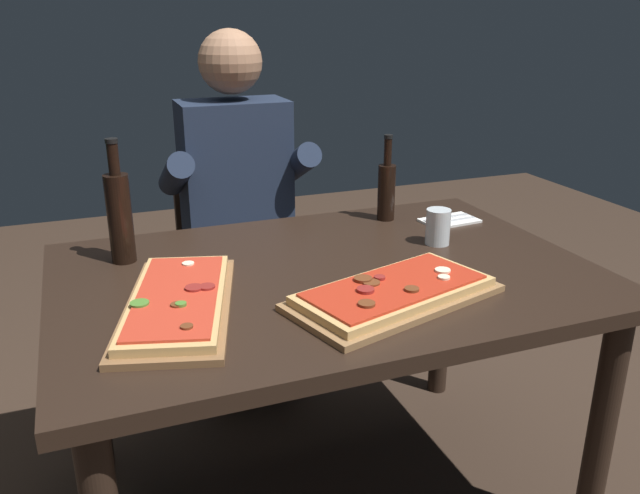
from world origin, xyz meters
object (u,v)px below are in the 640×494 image
object	(u,v)px
pizza_rectangular_front	(394,293)
seated_diner	(239,200)
wine_bottle_dark	(120,214)
tumbler_near_camera	(438,229)
oil_bottle_amber	(386,189)
diner_chair	(235,255)
dining_table	(327,304)
pizza_rectangular_left	(178,302)

from	to	relation	value
pizza_rectangular_front	seated_diner	world-z (taller)	seated_diner
wine_bottle_dark	tumbler_near_camera	size ratio (longest dim) A/B	3.23
wine_bottle_dark	oil_bottle_amber	bearing A→B (deg)	5.67
diner_chair	seated_diner	size ratio (longest dim) A/B	0.65
seated_diner	pizza_rectangular_front	bearing A→B (deg)	-82.34
pizza_rectangular_front	tumbler_near_camera	size ratio (longest dim) A/B	5.32
pizza_rectangular_front	seated_diner	xyz separation A→B (m)	(-0.13, 0.97, -0.02)
dining_table	tumbler_near_camera	bearing A→B (deg)	11.96
dining_table	pizza_rectangular_left	distance (m)	0.43
seated_diner	pizza_rectangular_left	bearing A→B (deg)	-113.08
dining_table	pizza_rectangular_left	bearing A→B (deg)	-166.57
dining_table	pizza_rectangular_front	size ratio (longest dim) A/B	2.51
pizza_rectangular_front	pizza_rectangular_left	bearing A→B (deg)	164.64
dining_table	seated_diner	world-z (taller)	seated_diner
dining_table	pizza_rectangular_front	world-z (taller)	pizza_rectangular_front
pizza_rectangular_left	seated_diner	distance (m)	0.90
oil_bottle_amber	tumbler_near_camera	bearing A→B (deg)	-82.27
wine_bottle_dark	oil_bottle_amber	size ratio (longest dim) A/B	1.21
dining_table	pizza_rectangular_front	bearing A→B (deg)	-70.73
pizza_rectangular_front	wine_bottle_dark	distance (m)	0.76
dining_table	wine_bottle_dark	xyz separation A→B (m)	(-0.49, 0.26, 0.23)
pizza_rectangular_front	seated_diner	bearing A→B (deg)	97.66
dining_table	tumbler_near_camera	xyz separation A→B (m)	(0.38, 0.08, 0.14)
dining_table	diner_chair	size ratio (longest dim) A/B	1.61
oil_bottle_amber	pizza_rectangular_front	bearing A→B (deg)	-114.58
wine_bottle_dark	oil_bottle_amber	xyz separation A→B (m)	(0.84, 0.08, -0.03)
wine_bottle_dark	dining_table	bearing A→B (deg)	-28.27
wine_bottle_dark	tumbler_near_camera	distance (m)	0.90
pizza_rectangular_front	diner_chair	size ratio (longest dim) A/B	0.64
pizza_rectangular_front	wine_bottle_dark	bearing A→B (deg)	139.19
dining_table	wine_bottle_dark	size ratio (longest dim) A/B	4.15
oil_bottle_amber	diner_chair	world-z (taller)	oil_bottle_amber
oil_bottle_amber	seated_diner	distance (m)	0.56
pizza_rectangular_front	oil_bottle_amber	distance (m)	0.64
pizza_rectangular_front	oil_bottle_amber	xyz separation A→B (m)	(0.26, 0.58, 0.08)
oil_bottle_amber	diner_chair	size ratio (longest dim) A/B	0.32
pizza_rectangular_left	dining_table	bearing A→B (deg)	13.43
wine_bottle_dark	diner_chair	world-z (taller)	wine_bottle_dark
pizza_rectangular_left	pizza_rectangular_front	bearing A→B (deg)	-15.36
pizza_rectangular_left	tumbler_near_camera	size ratio (longest dim) A/B	5.49
pizza_rectangular_left	tumbler_near_camera	world-z (taller)	tumbler_near_camera
pizza_rectangular_left	diner_chair	distance (m)	1.05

